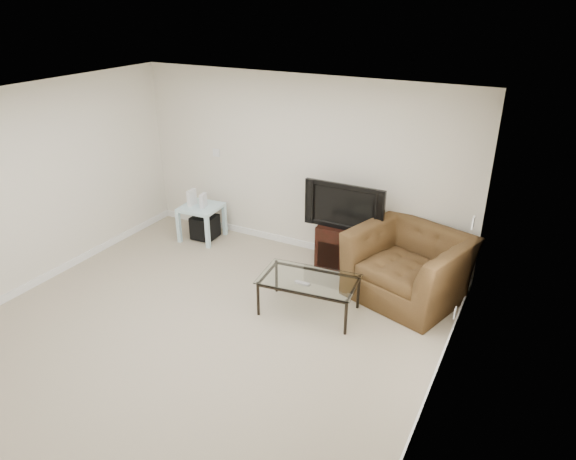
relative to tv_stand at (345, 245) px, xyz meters
The scene contains 18 objects.
floor 2.44m from the tv_stand, 109.81° to the right, with size 5.00×5.00×0.00m, color tan.
ceiling 3.27m from the tv_stand, 109.81° to the right, with size 5.00×5.00×0.00m, color white.
wall_back 1.28m from the tv_stand, 165.00° to the left, with size 5.00×0.02×2.50m, color silver.
wall_left 4.14m from the tv_stand, 145.53° to the right, with size 0.02×5.00×2.50m, color silver.
wall_right 2.99m from the tv_stand, 53.64° to the right, with size 0.02×5.00×2.50m, color silver.
plate_back 2.43m from the tv_stand, behind, with size 0.12×0.02×0.12m, color white.
plate_right_switch 2.04m from the tv_stand, 22.20° to the right, with size 0.02×0.09×0.13m, color white.
plate_right_outlet 1.93m from the tv_stand, 30.46° to the right, with size 0.02×0.08×0.12m, color white.
tv_stand is the anchor object (origin of this frame).
dvd_player 0.20m from the tv_stand, 86.58° to the right, with size 0.39×0.27×0.05m, color black.
television 0.61m from the tv_stand, 86.58° to the right, with size 1.02×0.20×0.63m, color black.
side_table 2.26m from the tv_stand, behind, with size 0.56×0.56×0.53m, color #A8C2CB, non-canonical shape.
subwoofer 2.23m from the tv_stand, behind, with size 0.35×0.35×0.35m, color black.
game_console 2.42m from the tv_stand, behind, with size 0.06×0.18×0.24m, color white.
game_case 2.22m from the tv_stand, behind, with size 0.06×0.16×0.21m, color silver.
recliner 1.10m from the tv_stand, 22.74° to the right, with size 1.30×0.84×1.13m, color brown.
coffee_table 1.28m from the tv_stand, 87.35° to the right, with size 1.13×0.64×0.44m, color black, non-canonical shape.
remote 1.43m from the tv_stand, 88.28° to the right, with size 0.18×0.05×0.02m, color #B2B2B7.
Camera 1 is at (3.05, -3.66, 3.44)m, focal length 32.00 mm.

